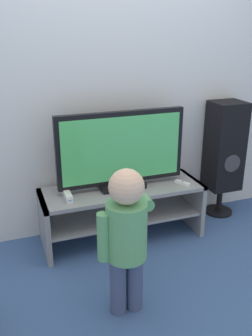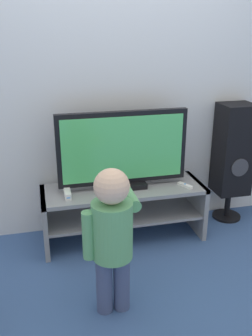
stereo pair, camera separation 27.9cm
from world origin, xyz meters
The scene contains 8 objects.
ground_plane centered at (0.00, 0.00, 0.00)m, with size 16.00×16.00×0.00m, color #38568C.
wall_back centered at (0.00, 0.51, 1.30)m, with size 10.00×0.06×2.60m.
tv_stand centered at (0.00, 0.22, 0.30)m, with size 1.28×0.43×0.45m.
television centered at (0.00, 0.24, 0.74)m, with size 1.00×0.20×0.60m.
game_console centered at (-0.44, 0.18, 0.47)m, with size 0.05×0.19×0.05m.
remote_primary centered at (0.48, 0.12, 0.46)m, with size 0.09×0.13×0.03m.
child centered at (-0.25, -0.57, 0.54)m, with size 0.35×0.51×0.92m.
speaker_tower centered at (0.99, 0.33, 0.63)m, with size 0.28×0.27×1.04m.
Camera 1 is at (-0.88, -2.32, 1.64)m, focal length 40.00 mm.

